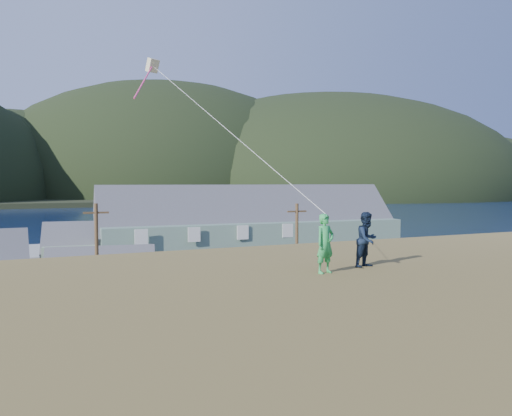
{
  "coord_description": "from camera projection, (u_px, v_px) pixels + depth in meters",
  "views": [
    {
      "loc": [
        -5.77,
        -31.86,
        9.93
      ],
      "look_at": [
        2.81,
        -12.1,
        8.8
      ],
      "focal_mm": 35.0,
      "sensor_mm": 36.0,
      "label": 1
    }
  ],
  "objects": [
    {
      "name": "ground",
      "position": [
        141.0,
        337.0,
        32.0
      ],
      "size": [
        900.0,
        900.0,
        0.0
      ],
      "primitive_type": "plane",
      "color": "#0A1638",
      "rests_on": "ground"
    },
    {
      "name": "grass_strip",
      "position": [
        147.0,
        345.0,
        30.17
      ],
      "size": [
        110.0,
        8.0,
        0.1
      ],
      "primitive_type": "cube",
      "color": "#4C3D19",
      "rests_on": "ground"
    },
    {
      "name": "waterfront_lot",
      "position": [
        108.0,
        285.0,
        47.57
      ],
      "size": [
        72.0,
        36.0,
        0.12
      ],
      "primitive_type": "cube",
      "color": "#28282B",
      "rests_on": "ground"
    },
    {
      "name": "wharf",
      "position": [
        39.0,
        253.0,
        66.23
      ],
      "size": [
        26.0,
        14.0,
        0.9
      ],
      "primitive_type": "cube",
      "color": "gray",
      "rests_on": "ground"
    },
    {
      "name": "far_shore",
      "position": [
        49.0,
        195.0,
        334.23
      ],
      "size": [
        900.0,
        320.0,
        2.0
      ],
      "primitive_type": "cube",
      "color": "black",
      "rests_on": "ground"
    },
    {
      "name": "far_hills",
      "position": [
        114.0,
        195.0,
        301.97
      ],
      "size": [
        760.0,
        265.0,
        143.0
      ],
      "color": "black",
      "rests_on": "ground"
    },
    {
      "name": "lodge",
      "position": [
        252.0,
        231.0,
        54.99
      ],
      "size": [
        33.32,
        10.7,
        11.59
      ],
      "rotation": [
        0.0,
        0.0,
        -0.04
      ],
      "color": "slate",
      "rests_on": "waterfront_lot"
    },
    {
      "name": "shed_white",
      "position": [
        101.0,
        285.0,
        36.38
      ],
      "size": [
        8.49,
        6.28,
        6.21
      ],
      "rotation": [
        0.0,
        0.0,
        -0.16
      ],
      "color": "silver",
      "rests_on": "waterfront_lot"
    },
    {
      "name": "shed_palegreen_far",
      "position": [
        91.0,
        248.0,
        55.18
      ],
      "size": [
        10.59,
        6.8,
        6.72
      ],
      "rotation": [
        0.0,
        0.0,
        -0.12
      ],
      "color": "gray",
      "rests_on": "waterfront_lot"
    },
    {
      "name": "utility_poles",
      "position": [
        94.0,
        267.0,
        32.09
      ],
      "size": [
        27.96,
        0.24,
        9.41
      ],
      "color": "#47331E",
      "rests_on": "waterfront_lot"
    },
    {
      "name": "parked_cars",
      "position": [
        3.0,
        277.0,
        47.6
      ],
      "size": [
        25.54,
        13.28,
        1.51
      ],
      "color": "slate",
      "rests_on": "waterfront_lot"
    },
    {
      "name": "kite_flyer_green",
      "position": [
        325.0,
        244.0,
        14.87
      ],
      "size": [
        0.73,
        0.56,
        1.78
      ],
      "primitive_type": "imported",
      "rotation": [
        0.0,
        0.0,
        0.23
      ],
      "color": "green",
      "rests_on": "hillside"
    },
    {
      "name": "kite_flyer_navy",
      "position": [
        367.0,
        240.0,
        15.95
      ],
      "size": [
        1.03,
        0.91,
        1.77
      ],
      "primitive_type": "imported",
      "rotation": [
        0.0,
        0.0,
        0.32
      ],
      "color": "#111D31",
      "rests_on": "hillside"
    },
    {
      "name": "kite_rig",
      "position": [
        153.0,
        70.0,
        20.26
      ],
      "size": [
        2.34,
        4.34,
        10.48
      ],
      "color": "beige",
      "rests_on": "ground"
    }
  ]
}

